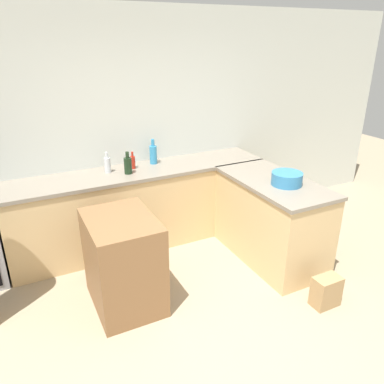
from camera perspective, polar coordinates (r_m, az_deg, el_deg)
name	(u,v)px	position (r m, az deg, el deg)	size (l,w,h in m)	color
ground_plane	(238,366)	(3.21, 6.99, -24.82)	(14.00, 14.00, 0.00)	tan
wall_back	(128,129)	(4.54, -9.69, 9.51)	(8.00, 0.06, 2.70)	silver
counter_back	(142,207)	(4.52, -7.69, -2.23)	(3.04, 0.63, 0.94)	#D6B27A
counter_peninsula	(271,219)	(4.27, 11.93, -4.10)	(0.69, 1.36, 0.94)	#D6B27A
island_table	(123,262)	(3.55, -10.42, -10.46)	(0.59, 0.78, 0.89)	brown
mixing_bowl	(287,179)	(3.96, 14.25, 1.98)	(0.32, 0.32, 0.13)	teal
hot_sauce_bottle	(133,162)	(4.37, -9.01, 4.55)	(0.06, 0.06, 0.20)	red
dish_soap_bottle	(153,154)	(4.51, -5.93, 5.79)	(0.09, 0.09, 0.30)	#338CBF
vinegar_bottle_clear	(107,164)	(4.30, -12.76, 4.12)	(0.07, 0.07, 0.24)	silver
wine_bottle_dark	(128,165)	(4.21, -9.74, 4.08)	(0.09, 0.09, 0.25)	black
paper_bag	(326,291)	(3.83, 19.75, -14.07)	(0.26, 0.16, 0.30)	#A88456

